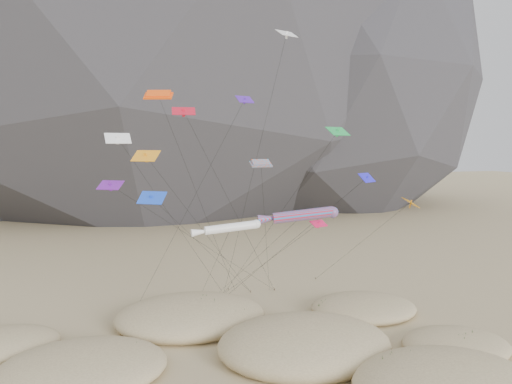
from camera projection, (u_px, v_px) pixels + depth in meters
dunes at (245, 360)px, 40.72m from camera, size 48.48×37.91×3.88m
dune_grass at (244, 355)px, 41.47m from camera, size 42.80×27.72×1.53m
kite_stakes at (228, 294)px, 60.70m from camera, size 24.15×7.47×0.30m
rainbow_tube_kite at (300, 215)px, 45.81m from camera, size 7.44×17.98×12.63m
white_tube_kite at (228, 228)px, 43.21m from camera, size 6.23×15.73×11.69m
orange_parafoil at (159, 97)px, 49.41m from camera, size 11.55×9.63×23.71m
multi_parafoil at (261, 165)px, 50.57m from camera, size 5.54×10.67×16.82m
delta_kites at (246, 158)px, 47.53m from camera, size 30.78×20.00×29.57m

